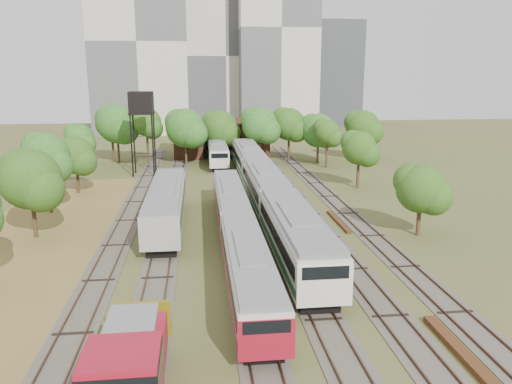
{
  "coord_description": "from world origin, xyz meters",
  "views": [
    {
      "loc": [
        -4.91,
        -29.74,
        13.85
      ],
      "look_at": [
        0.61,
        17.89,
        2.5
      ],
      "focal_mm": 35.0,
      "sensor_mm": 36.0,
      "label": 1
    }
  ],
  "objects": [
    {
      "name": "tower_right",
      "position": [
        14.0,
        92.0,
        24.0
      ],
      "size": [
        18.0,
        16.0,
        48.0
      ],
      "primitive_type": "cube",
      "color": "beige",
      "rests_on": "ground"
    },
    {
      "name": "tower_left",
      "position": [
        -18.0,
        95.0,
        21.0
      ],
      "size": [
        22.0,
        16.0,
        42.0
      ],
      "primitive_type": "cube",
      "color": "beige",
      "rests_on": "ground"
    },
    {
      "name": "railcar_rear",
      "position": [
        -2.0,
        48.23,
        1.88
      ],
      "size": [
        2.87,
        16.08,
        3.55
      ],
      "color": "black",
      "rests_on": "ground"
    },
    {
      "name": "tree_band_left",
      "position": [
        -19.64,
        23.64,
        5.44
      ],
      "size": [
        7.51,
        65.32,
        8.67
      ],
      "color": "#382616",
      "rests_on": "ground"
    },
    {
      "name": "tree_band_far",
      "position": [
        0.63,
        49.82,
        5.74
      ],
      "size": [
        45.51,
        10.61,
        9.32
      ],
      "color": "#382616",
      "rests_on": "ground"
    },
    {
      "name": "railcar_green_set",
      "position": [
        2.0,
        21.85,
        2.14
      ],
      "size": [
        3.27,
        52.08,
        4.05
      ],
      "color": "black",
      "rests_on": "ground"
    },
    {
      "name": "maintenance_shed",
      "position": [
        -1.0,
        57.98,
        2.91
      ],
      "size": [
        16.45,
        11.55,
        7.58
      ],
      "color": "#331A12",
      "rests_on": "ground"
    },
    {
      "name": "ground",
      "position": [
        0.0,
        0.0,
        0.0
      ],
      "size": [
        240.0,
        240.0,
        0.0
      ],
      "primitive_type": "plane",
      "color": "#475123",
      "rests_on": "ground"
    },
    {
      "name": "tracks",
      "position": [
        -0.67,
        25.0,
        0.04
      ],
      "size": [
        24.6,
        80.0,
        0.19
      ],
      "color": "#4C473D",
      "rests_on": "ground"
    },
    {
      "name": "shunter_locomotive",
      "position": [
        -8.0,
        -10.93,
        1.85
      ],
      "size": [
        2.92,
        8.1,
        3.82
      ],
      "color": "black",
      "rests_on": "ground"
    },
    {
      "name": "tree_band_right",
      "position": [
        14.36,
        25.77,
        4.8
      ],
      "size": [
        4.86,
        37.11,
        7.28
      ],
      "color": "#382616",
      "rests_on": "ground"
    },
    {
      "name": "rail_pile_near",
      "position": [
        8.0,
        -9.66,
        0.16
      ],
      "size": [
        0.65,
        9.69,
        0.32
      ],
      "primitive_type": "cube",
      "color": "#543018",
      "rests_on": "ground"
    },
    {
      "name": "rail_pile_far",
      "position": [
        8.2,
        14.78,
        0.12
      ],
      "size": [
        0.44,
        7.1,
        0.23
      ],
      "primitive_type": "cube",
      "color": "#543018",
      "rests_on": "ground"
    },
    {
      "name": "tower_centre",
      "position": [
        2.0,
        100.0,
        18.0
      ],
      "size": [
        20.0,
        18.0,
        36.0
      ],
      "primitive_type": "cube",
      "color": "beige",
      "rests_on": "ground"
    },
    {
      "name": "old_grey_coach",
      "position": [
        -8.0,
        15.31,
        2.13
      ],
      "size": [
        3.15,
        18.0,
        3.89
      ],
      "color": "black",
      "rests_on": "ground"
    },
    {
      "name": "water_tower",
      "position": [
        -12.59,
        40.93,
        9.75
      ],
      "size": [
        3.34,
        3.34,
        11.56
      ],
      "color": "black",
      "rests_on": "ground"
    },
    {
      "name": "railcar_red_set",
      "position": [
        -2.0,
        8.28,
        1.78
      ],
      "size": [
        2.73,
        34.58,
        3.36
      ],
      "color": "black",
      "rests_on": "ground"
    },
    {
      "name": "dry_grass_patch",
      "position": [
        -18.0,
        8.0,
        0.02
      ],
      "size": [
        14.0,
        60.0,
        0.04
      ],
      "primitive_type": "cube",
      "color": "brown",
      "rests_on": "ground"
    },
    {
      "name": "tower_far_right",
      "position": [
        34.0,
        110.0,
        14.0
      ],
      "size": [
        12.0,
        12.0,
        28.0
      ],
      "primitive_type": "cube",
      "color": "#3E4045",
      "rests_on": "ground"
    }
  ]
}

